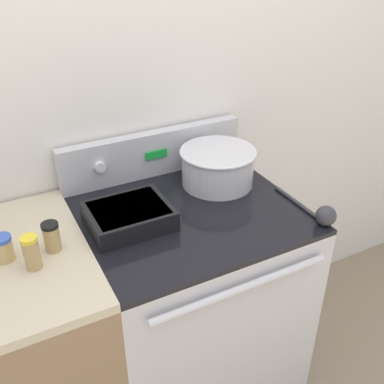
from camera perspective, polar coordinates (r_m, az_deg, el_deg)
The scene contains 10 objects.
kitchen_wall at distance 1.76m, azimuth -6.06°, elevation 12.01°, with size 8.00×0.05×2.50m.
stove_range at distance 1.89m, azimuth -0.31°, elevation -14.43°, with size 0.76×0.70×0.94m.
control_panel at distance 1.79m, azimuth -4.95°, elevation 4.91°, with size 0.76×0.07×0.18m.
side_counter at distance 1.78m, azimuth -20.57°, elevation -20.31°, with size 0.55×0.67×0.96m.
mixing_bowl at distance 1.72m, azimuth 3.28°, elevation 3.46°, with size 0.29×0.29×0.14m.
casserole_dish at distance 1.51m, azimuth -8.00°, elevation -2.90°, with size 0.27×0.22×0.07m.
ladle at distance 1.57m, azimuth 16.17°, elevation -2.71°, with size 0.07×0.30×0.07m.
spice_jar_black_cap at distance 1.42m, azimuth -17.40°, elevation -5.43°, with size 0.05×0.05×0.09m.
spice_jar_yellow_cap at distance 1.36m, azimuth -19.72°, elevation -7.24°, with size 0.05×0.05×0.11m.
spice_jar_blue_cap at distance 1.43m, azimuth -22.87°, elevation -6.59°, with size 0.06×0.06×0.08m.
Camera 1 is at (-0.61, -0.85, 1.80)m, focal length 42.00 mm.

